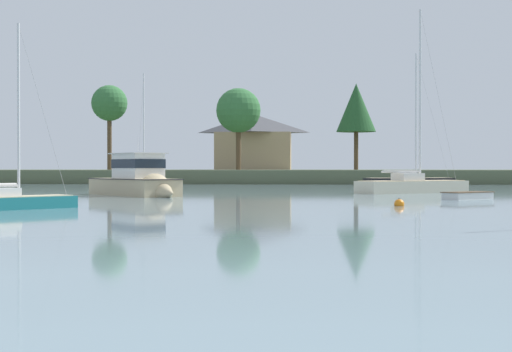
% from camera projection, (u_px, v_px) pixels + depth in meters
% --- Properties ---
extents(far_shore_bank, '(168.15, 41.29, 1.62)m').
position_uv_depth(far_shore_bank, '(243.00, 175.00, 108.58)').
color(far_shore_bank, '#4C563D').
rests_on(far_shore_bank, ground).
extents(dinghy_white, '(3.45, 3.22, 0.61)m').
position_uv_depth(dinghy_white, '(468.00, 197.00, 45.79)').
color(dinghy_white, white).
rests_on(dinghy_white, ground).
extents(sailboat_cream, '(8.87, 6.89, 14.33)m').
position_uv_depth(sailboat_cream, '(412.00, 189.00, 57.44)').
color(sailboat_cream, beige).
rests_on(sailboat_cream, ground).
extents(cruiser_sand, '(8.25, 9.15, 4.92)m').
position_uv_depth(cruiser_sand, '(140.00, 185.00, 51.53)').
color(cruiser_sand, tan).
rests_on(cruiser_sand, ground).
extents(sailboat_teal, '(5.17, 5.72, 8.75)m').
position_uv_depth(sailboat_teal, '(8.00, 205.00, 34.42)').
color(sailboat_teal, '#196B70').
rests_on(sailboat_teal, ground).
extents(sailboat_maroon, '(5.09, 7.68, 11.97)m').
position_uv_depth(sailboat_maroon, '(145.00, 184.00, 77.85)').
color(sailboat_maroon, maroon).
rests_on(sailboat_maroon, ground).
extents(sailboat_black, '(9.17, 4.66, 13.82)m').
position_uv_depth(sailboat_black, '(409.00, 184.00, 76.65)').
color(sailboat_black, black).
rests_on(sailboat_black, ground).
extents(mooring_buoy_orange, '(0.50, 0.50, 0.55)m').
position_uv_depth(mooring_buoy_orange, '(399.00, 204.00, 37.63)').
color(mooring_buoy_orange, orange).
rests_on(mooring_buoy_orange, ground).
extents(shore_tree_center, '(6.00, 6.00, 10.99)m').
position_uv_depth(shore_tree_center, '(238.00, 111.00, 103.83)').
color(shore_tree_center, brown).
rests_on(shore_tree_center, far_shore_bank).
extents(shore_tree_center_left, '(5.48, 5.48, 11.96)m').
position_uv_depth(shore_tree_center_left, '(356.00, 108.00, 106.92)').
color(shore_tree_center_left, brown).
rests_on(shore_tree_center_left, far_shore_bank).
extents(shore_tree_right_mid, '(5.03, 5.03, 11.88)m').
position_uv_depth(shore_tree_right_mid, '(109.00, 104.00, 108.43)').
color(shore_tree_right_mid, brown).
rests_on(shore_tree_right_mid, far_shore_bank).
extents(cottage_eastern, '(11.98, 7.70, 8.29)m').
position_uv_depth(cottage_eastern, '(254.00, 141.00, 115.41)').
color(cottage_eastern, tan).
rests_on(cottage_eastern, far_shore_bank).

